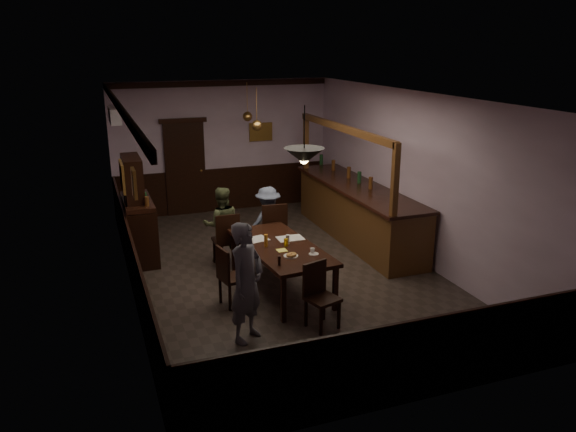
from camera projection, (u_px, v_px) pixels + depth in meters
name	position (u px, v px, depth m)	size (l,w,h in m)	color
room	(281.00, 187.00, 9.29)	(5.01, 8.01, 3.01)	#2D2621
dining_table	(280.00, 249.00, 8.83)	(1.19, 2.28, 0.75)	black
chair_far_left	(227.00, 238.00, 9.78)	(0.43, 0.43, 0.98)	black
chair_far_right	(273.00, 228.00, 10.13)	(0.50, 0.50, 1.06)	black
chair_near	(319.00, 292.00, 7.73)	(0.50, 0.50, 0.92)	black
chair_side	(230.00, 274.00, 8.32)	(0.48, 0.48, 0.93)	black
person_standing	(247.00, 283.00, 7.28)	(0.59, 0.39, 1.63)	slate
person_seated_left	(222.00, 225.00, 9.99)	(0.67, 0.52, 1.38)	#475131
person_seated_right	(268.00, 221.00, 10.36)	(0.83, 0.48, 1.28)	slate
newspaper_left	(255.00, 240.00, 9.04)	(0.42, 0.30, 0.01)	silver
newspaper_right	(290.00, 238.00, 9.10)	(0.42, 0.30, 0.01)	silver
napkin	(282.00, 250.00, 8.59)	(0.15, 0.15, 0.00)	#FFF45D
saucer	(314.00, 254.00, 8.43)	(0.15, 0.15, 0.01)	white
coffee_cup	(312.00, 250.00, 8.45)	(0.08, 0.08, 0.07)	white
pastry_plate	(291.00, 256.00, 8.34)	(0.22, 0.22, 0.01)	white
pastry_ring_a	(290.00, 255.00, 8.30)	(0.13, 0.13, 0.04)	#C68C47
pastry_ring_b	(292.00, 254.00, 8.33)	(0.13, 0.13, 0.04)	#C68C47
soda_can	(286.00, 242.00, 8.76)	(0.07, 0.07, 0.12)	yellow
beer_glass	(266.00, 241.00, 8.72)	(0.06, 0.06, 0.20)	#BF721E
water_glass	(288.00, 239.00, 8.84)	(0.06, 0.06, 0.15)	silver
pepper_mill	(279.00, 261.00, 8.00)	(0.04, 0.04, 0.14)	black
sideboard	(138.00, 218.00, 10.13)	(0.51, 1.43, 1.88)	black
bar_counter	(358.00, 211.00, 11.16)	(0.96, 4.12, 2.31)	#472713
door_back	(185.00, 169.00, 12.67)	(0.90, 0.06, 2.10)	black
ac_unit	(115.00, 115.00, 10.83)	(0.20, 0.85, 0.30)	white
picture_left_small	(134.00, 183.00, 6.86)	(0.04, 0.28, 0.36)	olive
picture_left_large	(122.00, 177.00, 9.14)	(0.04, 0.62, 0.48)	olive
picture_back	(261.00, 132.00, 13.05)	(0.55, 0.04, 0.42)	olive
pendant_iron	(304.00, 156.00, 7.65)	(0.56, 0.56, 0.80)	black
pendant_brass_mid	(257.00, 126.00, 10.55)	(0.20, 0.20, 0.81)	#BF8C3F
pendant_brass_far	(247.00, 117.00, 11.80)	(0.20, 0.20, 0.81)	#BF8C3F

